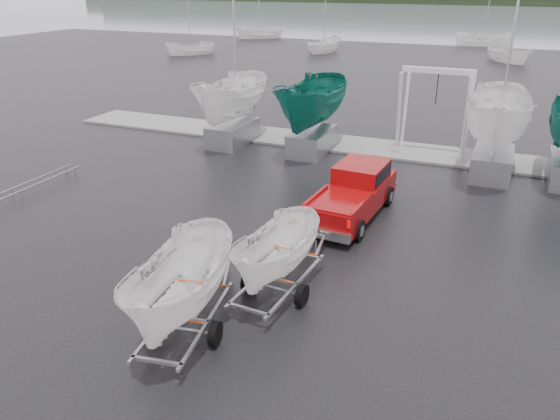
% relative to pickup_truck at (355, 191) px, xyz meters
% --- Properties ---
extents(ground_plane, '(120.00, 120.00, 0.00)m').
position_rel_pickup_truck_xyz_m(ground_plane, '(-3.47, -4.66, -0.91)').
color(ground_plane, black).
rests_on(ground_plane, ground).
extents(lake, '(300.00, 300.00, 0.00)m').
position_rel_pickup_truck_xyz_m(lake, '(-3.47, 95.34, -0.92)').
color(lake, gray).
rests_on(lake, ground).
extents(dock, '(30.00, 3.00, 0.12)m').
position_rel_pickup_truck_xyz_m(dock, '(-3.47, 8.34, -0.86)').
color(dock, gray).
rests_on(dock, ground).
extents(pickup_truck, '(2.20, 5.36, 1.75)m').
position_rel_pickup_truck_xyz_m(pickup_truck, '(0.00, 0.00, 0.00)').
color(pickup_truck, maroon).
rests_on(pickup_truck, ground).
extents(trailer_hitched, '(1.81, 3.67, 4.49)m').
position_rel_pickup_truck_xyz_m(trailer_hitched, '(-0.39, -6.08, 1.54)').
color(trailer_hitched, '#909398').
rests_on(trailer_hitched, ground).
extents(trailer_parked, '(2.05, 3.75, 5.20)m').
position_rel_pickup_truck_xyz_m(trailer_parked, '(-1.70, -8.61, 1.90)').
color(trailer_parked, '#909398').
rests_on(trailer_parked, ground).
extents(boat_hoist, '(3.30, 2.18, 4.12)m').
position_rel_pickup_truck_xyz_m(boat_hoist, '(1.42, 8.34, 1.76)').
color(boat_hoist, silver).
rests_on(boat_hoist, ground).
extents(keelboat_0, '(2.37, 3.20, 10.54)m').
position_rel_pickup_truck_xyz_m(keelboat_0, '(-8.21, 6.34, 2.85)').
color(keelboat_0, '#909398').
rests_on(keelboat_0, ground).
extents(keelboat_1, '(2.50, 3.20, 7.76)m').
position_rel_pickup_truck_xyz_m(keelboat_1, '(-3.98, 6.54, 3.07)').
color(keelboat_1, '#909398').
rests_on(keelboat_1, ground).
extents(keelboat_2, '(2.62, 3.20, 10.80)m').
position_rel_pickup_truck_xyz_m(keelboat_2, '(4.32, 6.34, 3.27)').
color(keelboat_2, '#909398').
rests_on(keelboat_2, ground).
extents(mast_rack_0, '(0.56, 6.50, 0.06)m').
position_rel_pickup_truck_xyz_m(mast_rack_0, '(-12.47, -3.66, -0.56)').
color(mast_rack_0, '#909398').
rests_on(mast_rack_0, ground).
extents(moored_boat_0, '(3.06, 3.06, 10.85)m').
position_rel_pickup_truck_xyz_m(moored_boat_0, '(-28.53, 35.30, -0.90)').
color(moored_boat_0, white).
rests_on(moored_boat_0, ground).
extents(moored_boat_1, '(2.74, 2.79, 11.20)m').
position_rel_pickup_truck_xyz_m(moored_boat_1, '(-15.79, 43.12, -0.91)').
color(moored_boat_1, white).
rests_on(moored_boat_1, ground).
extents(moored_boat_2, '(3.39, 3.41, 11.21)m').
position_rel_pickup_truck_xyz_m(moored_boat_2, '(3.78, 43.10, -0.91)').
color(moored_boat_2, white).
rests_on(moored_boat_2, ground).
extents(moored_boat_4, '(3.47, 3.45, 11.29)m').
position_rel_pickup_truck_xyz_m(moored_boat_4, '(-28.69, 53.43, -0.91)').
color(moored_boat_4, white).
rests_on(moored_boat_4, ground).
extents(moored_boat_5, '(2.94, 2.87, 11.52)m').
position_rel_pickup_truck_xyz_m(moored_boat_5, '(0.47, 56.46, -0.91)').
color(moored_boat_5, white).
rests_on(moored_boat_5, ground).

